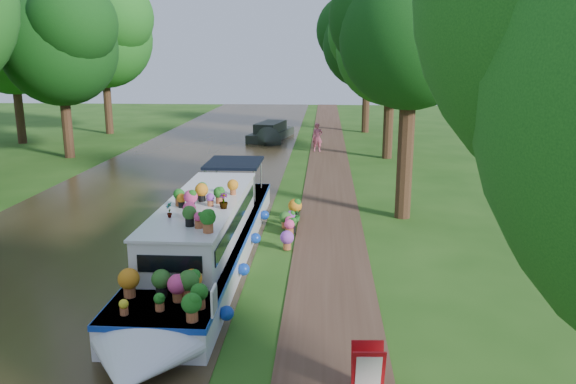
{
  "coord_description": "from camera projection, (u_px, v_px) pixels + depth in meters",
  "views": [
    {
      "loc": [
        0.99,
        -16.6,
        5.67
      ],
      "look_at": [
        -0.2,
        1.24,
        1.3
      ],
      "focal_mm": 35.0,
      "sensor_mm": 36.0,
      "label": 1
    }
  ],
  "objects": [
    {
      "name": "tree_near_overhang",
      "position": [
        411.0,
        26.0,
        18.66
      ],
      "size": [
        5.52,
        5.28,
        8.99
      ],
      "color": "#331E11",
      "rests_on": "ground"
    },
    {
      "name": "tree_near_mid",
      "position": [
        391.0,
        41.0,
        30.3
      ],
      "size": [
        6.9,
        6.6,
        9.4
      ],
      "color": "#331E11",
      "rests_on": "ground"
    },
    {
      "name": "tree_far_d",
      "position": [
        102.0,
        30.0,
        40.07
      ],
      "size": [
        8.05,
        7.7,
        10.85
      ],
      "color": "#331E11",
      "rests_on": "ground"
    },
    {
      "name": "verge_plant",
      "position": [
        297.0,
        215.0,
        19.62
      ],
      "size": [
        0.44,
        0.39,
        0.46
      ],
      "primitive_type": "imported",
      "rotation": [
        0.0,
        0.0,
        -0.08
      ],
      "color": "#206C22",
      "rests_on": "ground"
    },
    {
      "name": "towpath",
      "position": [
        330.0,
        242.0,
        17.42
      ],
      "size": [
        2.2,
        100.0,
        0.03
      ],
      "primitive_type": "cube",
      "color": "#422C1F",
      "rests_on": "ground"
    },
    {
      "name": "second_boat",
      "position": [
        271.0,
        133.0,
        38.49
      ],
      "size": [
        2.9,
        6.52,
        1.21
      ],
      "rotation": [
        0.0,
        0.0,
        -0.21
      ],
      "color": "black",
      "rests_on": "canal_water"
    },
    {
      "name": "tree_near_far",
      "position": [
        368.0,
        36.0,
        40.86
      ],
      "size": [
        7.59,
        7.26,
        10.3
      ],
      "color": "#331E11",
      "rests_on": "ground"
    },
    {
      "name": "tree_far_h",
      "position": [
        11.0,
        31.0,
        35.54
      ],
      "size": [
        7.82,
        7.48,
        10.49
      ],
      "color": "#331E11",
      "rests_on": "ground"
    },
    {
      "name": "sandwich_board",
      "position": [
        368.0,
        372.0,
        9.51
      ],
      "size": [
        0.57,
        0.47,
        0.89
      ],
      "rotation": [
        0.0,
        0.0,
        0.06
      ],
      "color": "#A80C11",
      "rests_on": "towpath"
    },
    {
      "name": "tree_far_c",
      "position": [
        59.0,
        39.0,
        30.47
      ],
      "size": [
        7.13,
        6.82,
        9.59
      ],
      "color": "#331E11",
      "rests_on": "ground"
    },
    {
      "name": "ground",
      "position": [
        292.0,
        242.0,
        17.5
      ],
      "size": [
        100.0,
        100.0,
        0.0
      ],
      "primitive_type": "plane",
      "color": "#204912",
      "rests_on": "ground"
    },
    {
      "name": "pedestrian_pink",
      "position": [
        317.0,
        137.0,
        33.62
      ],
      "size": [
        0.65,
        0.46,
        1.7
      ],
      "primitive_type": "imported",
      "rotation": [
        0.0,
        0.0,
        0.1
      ],
      "color": "#C9537B",
      "rests_on": "towpath"
    },
    {
      "name": "canal_water",
      "position": [
        104.0,
        238.0,
        17.88
      ],
      "size": [
        10.0,
        100.0,
        0.02
      ],
      "primitive_type": "cube",
      "color": "#2D2414",
      "rests_on": "ground"
    },
    {
      "name": "plant_boat",
      "position": [
        205.0,
        236.0,
        15.34
      ],
      "size": [
        2.29,
        13.52,
        2.26
      ],
      "color": "silver",
      "rests_on": "canal_water"
    }
  ]
}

